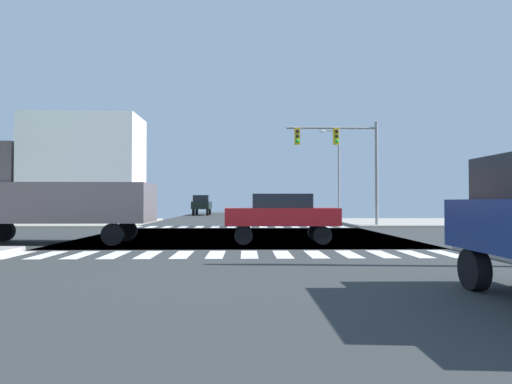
# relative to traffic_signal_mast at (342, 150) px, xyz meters

# --- Properties ---
(ground) EXTENTS (90.00, 90.00, 0.05)m
(ground) POSITION_rel_traffic_signal_mast_xyz_m (-6.22, -7.16, -4.90)
(ground) COLOR #2F3334
(sidewalk_corner_ne) EXTENTS (12.00, 12.00, 0.14)m
(sidewalk_corner_ne) POSITION_rel_traffic_signal_mast_xyz_m (6.78, 4.84, -4.81)
(sidewalk_corner_ne) COLOR #A09B91
(sidewalk_corner_ne) RESTS_ON ground
(sidewalk_corner_nw) EXTENTS (12.00, 12.00, 0.14)m
(sidewalk_corner_nw) POSITION_rel_traffic_signal_mast_xyz_m (-19.22, 4.84, -4.81)
(sidewalk_corner_nw) COLOR #9F9D8B
(sidewalk_corner_nw) RESTS_ON ground
(crosswalk_near) EXTENTS (13.50, 2.00, 0.01)m
(crosswalk_near) POSITION_rel_traffic_signal_mast_xyz_m (-6.47, -14.46, -4.87)
(crosswalk_near) COLOR white
(crosswalk_near) RESTS_ON ground
(crosswalk_far) EXTENTS (13.50, 2.00, 0.01)m
(crosswalk_far) POSITION_rel_traffic_signal_mast_xyz_m (-6.47, 0.14, -4.87)
(crosswalk_far) COLOR white
(crosswalk_far) RESTS_ON ground
(traffic_signal_mast) EXTENTS (5.81, 0.55, 6.64)m
(traffic_signal_mast) POSITION_rel_traffic_signal_mast_xyz_m (0.00, 0.00, 0.00)
(traffic_signal_mast) COLOR gray
(traffic_signal_mast) RESTS_ON ground
(street_lamp) EXTENTS (1.78, 0.32, 7.78)m
(street_lamp) POSITION_rel_traffic_signal_mast_xyz_m (1.68, 10.01, -0.20)
(street_lamp) COLOR gray
(street_lamp) RESTS_ON ground
(bank_building) EXTENTS (16.98, 9.15, 4.78)m
(bank_building) POSITION_rel_traffic_signal_mast_xyz_m (-24.83, 8.36, -2.48)
(bank_building) COLOR #906359
(bank_building) RESTS_ON ground
(pickup_nearside_1) EXTENTS (2.00, 5.10, 2.35)m
(pickup_nearside_1) POSITION_rel_traffic_signal_mast_xyz_m (-11.22, 24.65, -3.58)
(pickup_nearside_1) COLOR black
(pickup_nearside_1) RESTS_ON ground
(sedan_leading_3) EXTENTS (4.30, 1.80, 1.88)m
(sedan_leading_3) POSITION_rel_traffic_signal_mast_xyz_m (-4.70, -10.66, -3.76)
(sedan_leading_3) COLOR black
(sedan_leading_3) RESTS_ON ground
(box_truck_trailing_1) EXTENTS (7.20, 2.40, 4.85)m
(box_truck_trailing_1) POSITION_rel_traffic_signal_mast_xyz_m (-13.10, -10.66, -2.31)
(box_truck_trailing_1) COLOR black
(box_truck_trailing_1) RESTS_ON ground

